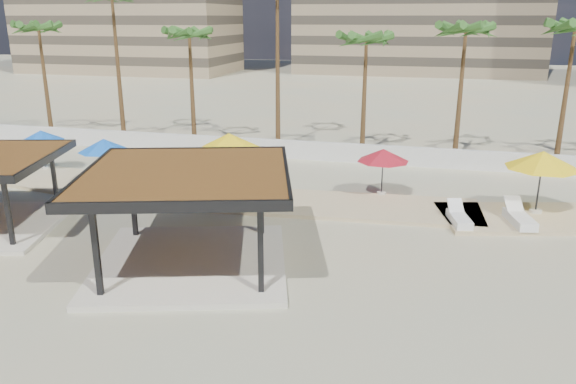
% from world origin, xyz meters
% --- Properties ---
extents(ground, '(200.00, 200.00, 0.00)m').
position_xyz_m(ground, '(0.00, 0.00, 0.00)').
color(ground, tan).
rests_on(ground, ground).
extents(promenade, '(44.45, 7.97, 0.24)m').
position_xyz_m(promenade, '(2.00, 7.67, 0.06)').
color(promenade, '#C6B284').
rests_on(promenade, ground).
extents(boundary_wall, '(56.00, 0.30, 1.20)m').
position_xyz_m(boundary_wall, '(0.00, 16.00, 0.60)').
color(boundary_wall, silver).
rests_on(boundary_wall, ground).
extents(pavilion_central, '(9.00, 9.00, 3.66)m').
position_xyz_m(pavilion_central, '(-0.86, -0.84, 2.19)').
color(pavilion_central, beige).
rests_on(pavilion_central, ground).
extents(umbrella_a, '(2.69, 2.69, 2.30)m').
position_xyz_m(umbrella_a, '(-14.71, 9.20, 2.16)').
color(umbrella_a, beige).
rests_on(umbrella_a, promenade).
extents(umbrella_b, '(4.21, 4.21, 2.97)m').
position_xyz_m(umbrella_b, '(-2.59, 8.09, 2.73)').
color(umbrella_b, beige).
rests_on(umbrella_b, promenade).
extents(umbrella_c, '(3.34, 3.34, 2.35)m').
position_xyz_m(umbrella_c, '(5.18, 9.20, 2.20)').
color(umbrella_c, beige).
rests_on(umbrella_c, promenade).
extents(umbrella_e, '(4.29, 4.29, 2.90)m').
position_xyz_m(umbrella_e, '(12.37, 8.14, 2.67)').
color(umbrella_e, beige).
rests_on(umbrella_e, promenade).
extents(umbrella_f, '(3.23, 3.23, 2.46)m').
position_xyz_m(umbrella_f, '(-9.41, 7.37, 2.29)').
color(umbrella_f, beige).
rests_on(umbrella_f, promenade).
extents(lounger_a, '(0.84, 2.11, 0.78)m').
position_xyz_m(lounger_a, '(-1.94, 5.85, 0.37)').
color(lounger_a, white).
rests_on(lounger_a, promenade).
extents(lounger_b, '(1.14, 2.20, 0.79)m').
position_xyz_m(lounger_b, '(8.88, 5.85, 0.37)').
color(lounger_b, white).
rests_on(lounger_b, promenade).
extents(lounger_c, '(1.28, 2.48, 0.90)m').
position_xyz_m(lounger_c, '(11.44, 6.44, 0.40)').
color(lounger_c, white).
rests_on(lounger_c, promenade).
extents(palm_a, '(3.00, 3.00, 8.91)m').
position_xyz_m(palm_a, '(-21.00, 18.30, 7.77)').
color(palm_a, brown).
rests_on(palm_a, ground).
extents(palm_b, '(3.00, 3.00, 11.04)m').
position_xyz_m(palm_b, '(-15.00, 18.70, 9.76)').
color(palm_b, brown).
rests_on(palm_b, ground).
extents(palm_c, '(3.00, 3.00, 8.56)m').
position_xyz_m(palm_c, '(-9.00, 18.10, 7.44)').
color(palm_c, brown).
rests_on(palm_c, ground).
extents(palm_e, '(3.00, 3.00, 8.33)m').
position_xyz_m(palm_e, '(3.00, 18.40, 7.22)').
color(palm_e, brown).
rests_on(palm_e, ground).
extents(palm_f, '(3.00, 3.00, 8.92)m').
position_xyz_m(palm_f, '(9.00, 18.60, 7.78)').
color(palm_f, brown).
rests_on(palm_f, ground).
extents(palm_g, '(3.00, 3.00, 9.07)m').
position_xyz_m(palm_g, '(15.00, 18.20, 7.92)').
color(palm_g, brown).
rests_on(palm_g, ground).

